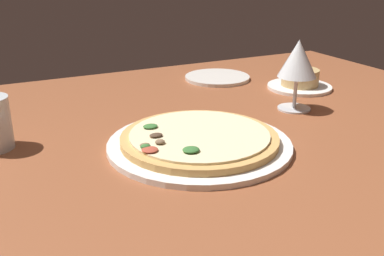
{
  "coord_description": "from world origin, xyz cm",
  "views": [
    {
      "loc": [
        -32.53,
        -68.45,
        35.25
      ],
      "look_at": [
        0.51,
        -1.88,
        7.0
      ],
      "focal_mm": 42.63,
      "sensor_mm": 36.0,
      "label": 1
    }
  ],
  "objects_px": {
    "ramekin_on_saucer": "(300,81)",
    "pizza_main": "(199,141)",
    "side_plate": "(217,78)",
    "wine_glass_far": "(298,61)"
  },
  "relations": [
    {
      "from": "ramekin_on_saucer",
      "to": "wine_glass_far",
      "type": "distance_m",
      "value": 0.19
    },
    {
      "from": "pizza_main",
      "to": "ramekin_on_saucer",
      "type": "distance_m",
      "value": 0.45
    },
    {
      "from": "ramekin_on_saucer",
      "to": "pizza_main",
      "type": "bearing_deg",
      "value": -150.9
    },
    {
      "from": "pizza_main",
      "to": "wine_glass_far",
      "type": "distance_m",
      "value": 0.31
    },
    {
      "from": "pizza_main",
      "to": "ramekin_on_saucer",
      "type": "bearing_deg",
      "value": 29.1
    },
    {
      "from": "pizza_main",
      "to": "ramekin_on_saucer",
      "type": "height_order",
      "value": "ramekin_on_saucer"
    },
    {
      "from": "ramekin_on_saucer",
      "to": "side_plate",
      "type": "distance_m",
      "value": 0.22
    },
    {
      "from": "wine_glass_far",
      "to": "side_plate",
      "type": "distance_m",
      "value": 0.31
    },
    {
      "from": "pizza_main",
      "to": "side_plate",
      "type": "distance_m",
      "value": 0.47
    },
    {
      "from": "wine_glass_far",
      "to": "side_plate",
      "type": "xyz_separation_m",
      "value": [
        -0.02,
        0.3,
        -0.1
      ]
    }
  ]
}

